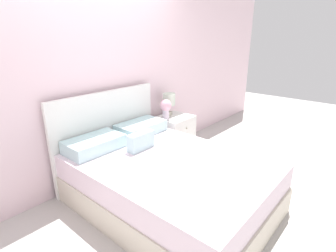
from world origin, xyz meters
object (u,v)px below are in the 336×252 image
at_px(nightstand, 174,135).
at_px(table_lamp, 169,100).
at_px(bed, 163,178).
at_px(flower_vase, 166,107).

distance_m(nightstand, table_lamp, 0.52).
distance_m(bed, flower_vase, 1.20).
bearing_deg(bed, table_lamp, 37.78).
bearing_deg(table_lamp, nightstand, -92.41).
height_order(bed, flower_vase, bed).
relative_size(bed, flower_vase, 7.07).
distance_m(nightstand, flower_vase, 0.50).
relative_size(bed, table_lamp, 6.18).
bearing_deg(table_lamp, bed, -142.22).
bearing_deg(flower_vase, bed, -140.41).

